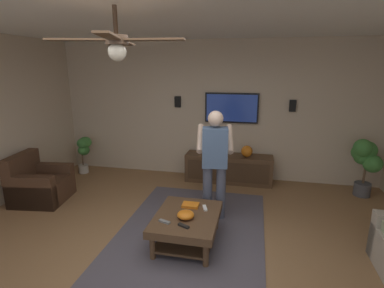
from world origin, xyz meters
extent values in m
plane|color=olive|center=(0.00, 0.00, 0.00)|extent=(7.72, 7.72, 0.00)
cube|color=#C6B299|center=(3.11, 0.00, 1.38)|extent=(0.10, 6.63, 2.75)
cube|color=white|center=(0.00, 0.00, 2.80)|extent=(6.32, 6.63, 0.10)
cube|color=#514C56|center=(0.70, -0.05, 0.01)|extent=(2.96, 1.98, 0.01)
cube|color=#472D1E|center=(1.21, 2.67, 0.20)|extent=(0.90, 0.90, 0.40)
cube|color=#472D1E|center=(1.17, 2.98, 0.61)|extent=(0.82, 0.29, 0.42)
cube|color=#472D1E|center=(0.90, 2.62, 0.28)|extent=(0.27, 0.81, 0.56)
cube|color=#472D1E|center=(1.53, 2.71, 0.28)|extent=(0.27, 0.81, 0.56)
cube|color=#513823|center=(0.50, -0.05, 0.35)|extent=(1.00, 0.80, 0.10)
cylinder|color=#513823|center=(0.92, -0.37, 0.15)|extent=(0.07, 0.07, 0.30)
cylinder|color=#513823|center=(0.92, 0.27, 0.15)|extent=(0.07, 0.07, 0.30)
cylinder|color=#513823|center=(0.08, -0.37, 0.15)|extent=(0.07, 0.07, 0.30)
cylinder|color=#513823|center=(0.08, 0.27, 0.15)|extent=(0.07, 0.07, 0.30)
cube|color=#452F1E|center=(0.50, -0.05, 0.10)|extent=(0.88, 0.68, 0.03)
cube|color=#513823|center=(2.78, -0.36, 0.28)|extent=(0.44, 1.70, 0.55)
cube|color=#412C1C|center=(2.55, -0.36, 0.28)|extent=(0.01, 1.56, 0.39)
cube|color=black|center=(3.02, -0.36, 1.45)|extent=(0.05, 1.05, 0.59)
cube|color=blue|center=(2.99, -0.36, 1.45)|extent=(0.01, 0.99, 0.53)
cylinder|color=#4C5166|center=(1.26, -0.39, 0.41)|extent=(0.14, 0.14, 0.82)
cylinder|color=#4C5166|center=(1.23, -0.19, 0.41)|extent=(0.14, 0.14, 0.82)
cube|color=slate|center=(1.24, -0.29, 1.11)|extent=(0.27, 0.39, 0.58)
sphere|color=beige|center=(1.24, -0.29, 1.53)|extent=(0.22, 0.22, 0.22)
cylinder|color=beige|center=(1.45, -0.48, 1.20)|extent=(0.49, 0.16, 0.37)
cylinder|color=beige|center=(1.39, -0.05, 1.20)|extent=(0.49, 0.16, 0.37)
cube|color=white|center=(1.62, -0.24, 1.10)|extent=(0.05, 0.06, 0.16)
cylinder|color=#4C4C51|center=(2.61, -2.77, 0.12)|extent=(0.28, 0.28, 0.23)
cylinder|color=brown|center=(2.61, -2.77, 0.43)|extent=(0.04, 0.04, 0.38)
sphere|color=#3D7F38|center=(2.66, -2.66, 0.78)|extent=(0.28, 0.28, 0.28)
sphere|color=#3D7F38|center=(2.56, -2.85, 0.62)|extent=(0.31, 0.31, 0.31)
sphere|color=#3D7F38|center=(2.66, -2.78, 0.83)|extent=(0.32, 0.32, 0.32)
sphere|color=#3D7F38|center=(2.67, -2.71, 0.71)|extent=(0.29, 0.29, 0.29)
sphere|color=#3D7F38|center=(2.58, -2.67, 0.89)|extent=(0.31, 0.31, 0.31)
cylinder|color=#B7B2A8|center=(2.61, 2.77, 0.09)|extent=(0.21, 0.21, 0.18)
cylinder|color=brown|center=(2.61, 2.77, 0.32)|extent=(0.03, 0.03, 0.29)
sphere|color=#3D7F38|center=(2.67, 2.69, 0.67)|extent=(0.23, 0.23, 0.23)
sphere|color=#3D7F38|center=(2.64, 2.73, 0.51)|extent=(0.23, 0.23, 0.23)
sphere|color=#3D7F38|center=(2.55, 2.71, 0.68)|extent=(0.20, 0.20, 0.20)
sphere|color=#3D7F38|center=(2.61, 2.69, 0.71)|extent=(0.19, 0.19, 0.19)
sphere|color=#3D7F38|center=(2.56, 2.72, 0.52)|extent=(0.18, 0.18, 0.18)
ellipsoid|color=orange|center=(0.42, -0.05, 0.45)|extent=(0.21, 0.21, 0.10)
cube|color=white|center=(0.72, -0.24, 0.41)|extent=(0.16, 0.09, 0.02)
cube|color=black|center=(0.21, -0.08, 0.41)|extent=(0.11, 0.15, 0.02)
cube|color=slate|center=(0.26, 0.17, 0.41)|extent=(0.09, 0.16, 0.02)
cube|color=orange|center=(0.75, -0.04, 0.42)|extent=(0.17, 0.22, 0.04)
sphere|color=orange|center=(2.75, -0.71, 0.66)|extent=(0.22, 0.22, 0.22)
cube|color=black|center=(3.03, -1.51, 1.52)|extent=(0.06, 0.12, 0.22)
cube|color=black|center=(3.03, 0.74, 1.55)|extent=(0.06, 0.12, 0.22)
cylinder|color=#4C3828|center=(-0.31, 0.38, 2.59)|extent=(0.04, 0.04, 0.28)
cylinder|color=#4C3828|center=(-0.31, 0.38, 2.45)|extent=(0.20, 0.20, 0.08)
sphere|color=silver|center=(-0.31, 0.38, 2.35)|extent=(0.16, 0.16, 0.16)
cube|color=brown|center=(0.00, 0.45, 2.45)|extent=(0.57, 0.24, 0.02)
cube|color=brown|center=(-0.40, 0.69, 2.45)|extent=(0.27, 0.57, 0.02)
cube|color=brown|center=(-0.62, 0.29, 2.45)|extent=(0.57, 0.27, 0.02)
cube|color=brown|center=(-0.28, 0.06, 2.45)|extent=(0.18, 0.57, 0.02)
camera|label=1|loc=(-2.81, -0.84, 2.22)|focal=27.54mm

